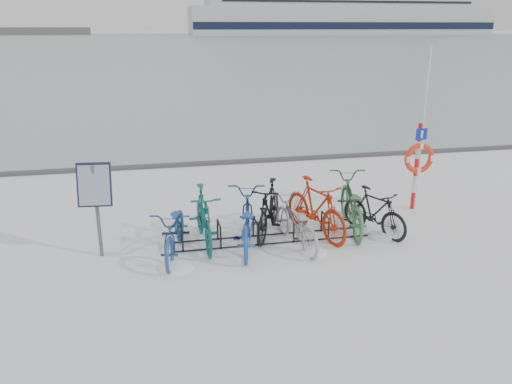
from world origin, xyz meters
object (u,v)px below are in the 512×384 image
bike_rack (273,231)px  cruise_ferry (341,6)px  info_board (95,190)px  lifebuoy_station (419,158)px

bike_rack → cruise_ferry: (90.10, 233.59, 12.99)m
bike_rack → info_board: 3.47m
info_board → lifebuoy_station: lifebuoy_station is taller
info_board → bike_rack: bearing=7.6°
bike_rack → lifebuoy_station: bearing=15.6°
bike_rack → cruise_ferry: cruise_ferry is taller
lifebuoy_station → cruise_ferry: size_ratio=0.02×
cruise_ferry → info_board: bearing=-111.8°
info_board → lifebuoy_station: bearing=15.0°
lifebuoy_station → cruise_ferry: (86.50, 232.58, 11.94)m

